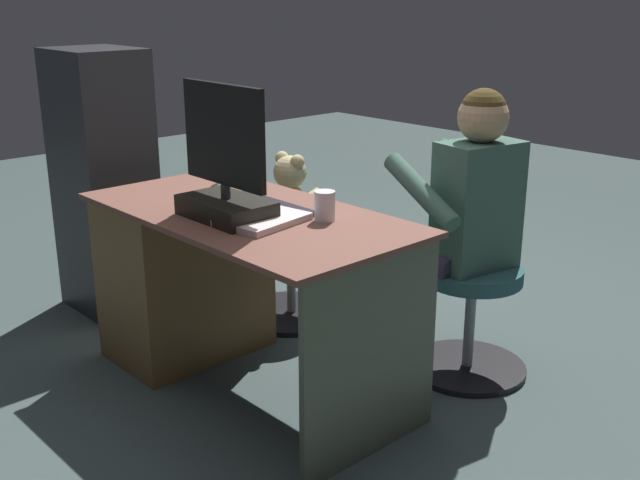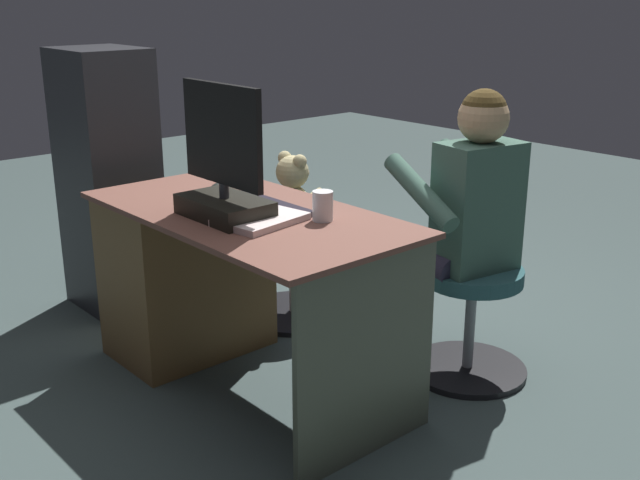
{
  "view_description": "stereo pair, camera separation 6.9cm",
  "coord_description": "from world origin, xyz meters",
  "px_view_note": "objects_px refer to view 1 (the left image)",
  "views": [
    {
      "loc": [
        -2.22,
        2.01,
        1.52
      ],
      "look_at": [
        -0.04,
        -0.01,
        0.55
      ],
      "focal_mm": 43.21,
      "sensor_mm": 36.0,
      "label": 1
    },
    {
      "loc": [
        -2.27,
        1.95,
        1.52
      ],
      "look_at": [
        -0.04,
        -0.01,
        0.55
      ],
      "focal_mm": 43.21,
      "sensor_mm": 36.0,
      "label": 2
    }
  ],
  "objects_px": {
    "cup": "(325,206)",
    "teddy_bear": "(292,193)",
    "office_chair_teddy": "(291,264)",
    "monitor": "(225,177)",
    "keyboard": "(266,206)",
    "tv_remote": "(203,195)",
    "desk": "(198,272)",
    "computer_mouse": "(221,187)",
    "visitor_chair": "(470,311)",
    "person": "(457,207)"
  },
  "relations": [
    {
      "from": "keyboard",
      "to": "cup",
      "type": "xyz_separation_m",
      "value": [
        -0.27,
        -0.05,
        0.04
      ]
    },
    {
      "from": "office_chair_teddy",
      "to": "person",
      "type": "xyz_separation_m",
      "value": [
        -0.85,
        -0.15,
        0.43
      ]
    },
    {
      "from": "desk",
      "to": "computer_mouse",
      "type": "xyz_separation_m",
      "value": [
        -0.05,
        -0.1,
        0.36
      ]
    },
    {
      "from": "office_chair_teddy",
      "to": "teddy_bear",
      "type": "distance_m",
      "value": 0.35
    },
    {
      "from": "cup",
      "to": "teddy_bear",
      "type": "bearing_deg",
      "value": -32.67
    },
    {
      "from": "computer_mouse",
      "to": "person",
      "type": "xyz_separation_m",
      "value": [
        -0.74,
        -0.62,
        -0.05
      ]
    },
    {
      "from": "computer_mouse",
      "to": "office_chair_teddy",
      "type": "xyz_separation_m",
      "value": [
        0.11,
        -0.47,
        -0.48
      ]
    },
    {
      "from": "computer_mouse",
      "to": "tv_remote",
      "type": "distance_m",
      "value": 0.11
    },
    {
      "from": "desk",
      "to": "office_chair_teddy",
      "type": "distance_m",
      "value": 0.59
    },
    {
      "from": "desk",
      "to": "office_chair_teddy",
      "type": "bearing_deg",
      "value": -83.81
    },
    {
      "from": "monitor",
      "to": "computer_mouse",
      "type": "height_order",
      "value": "monitor"
    },
    {
      "from": "monitor",
      "to": "visitor_chair",
      "type": "xyz_separation_m",
      "value": [
        -0.49,
        -0.85,
        -0.61
      ]
    },
    {
      "from": "teddy_bear",
      "to": "visitor_chair",
      "type": "height_order",
      "value": "teddy_bear"
    },
    {
      "from": "office_chair_teddy",
      "to": "person",
      "type": "bearing_deg",
      "value": -169.69
    },
    {
      "from": "office_chair_teddy",
      "to": "person",
      "type": "distance_m",
      "value": 0.96
    },
    {
      "from": "tv_remote",
      "to": "office_chair_teddy",
      "type": "height_order",
      "value": "tv_remote"
    },
    {
      "from": "monitor",
      "to": "visitor_chair",
      "type": "height_order",
      "value": "monitor"
    },
    {
      "from": "visitor_chair",
      "to": "person",
      "type": "height_order",
      "value": "person"
    },
    {
      "from": "desk",
      "to": "office_chair_teddy",
      "type": "xyz_separation_m",
      "value": [
        0.06,
        -0.57,
        -0.12
      ]
    },
    {
      "from": "keyboard",
      "to": "tv_remote",
      "type": "distance_m",
      "value": 0.31
    },
    {
      "from": "computer_mouse",
      "to": "keyboard",
      "type": "bearing_deg",
      "value": 175.18
    },
    {
      "from": "office_chair_teddy",
      "to": "cup",
      "type": "bearing_deg",
      "value": 148.0
    },
    {
      "from": "tv_remote",
      "to": "cup",
      "type": "bearing_deg",
      "value": -178.82
    },
    {
      "from": "cup",
      "to": "monitor",
      "type": "bearing_deg",
      "value": 42.13
    },
    {
      "from": "monitor",
      "to": "tv_remote",
      "type": "relative_size",
      "value": 3.23
    },
    {
      "from": "desk",
      "to": "computer_mouse",
      "type": "height_order",
      "value": "computer_mouse"
    },
    {
      "from": "computer_mouse",
      "to": "desk",
      "type": "bearing_deg",
      "value": 65.36
    },
    {
      "from": "monitor",
      "to": "computer_mouse",
      "type": "distance_m",
      "value": 0.42
    },
    {
      "from": "monitor",
      "to": "office_chair_teddy",
      "type": "distance_m",
      "value": 1.02
    },
    {
      "from": "desk",
      "to": "keyboard",
      "type": "relative_size",
      "value": 3.22
    },
    {
      "from": "keyboard",
      "to": "person",
      "type": "bearing_deg",
      "value": -122.14
    },
    {
      "from": "monitor",
      "to": "cup",
      "type": "height_order",
      "value": "monitor"
    },
    {
      "from": "desk",
      "to": "teddy_bear",
      "type": "bearing_deg",
      "value": -83.93
    },
    {
      "from": "tv_remote",
      "to": "office_chair_teddy",
      "type": "relative_size",
      "value": 0.29
    },
    {
      "from": "monitor",
      "to": "office_chair_teddy",
      "type": "bearing_deg",
      "value": -57.02
    },
    {
      "from": "teddy_bear",
      "to": "desk",
      "type": "bearing_deg",
      "value": 96.07
    },
    {
      "from": "cup",
      "to": "visitor_chair",
      "type": "distance_m",
      "value": 0.83
    },
    {
      "from": "person",
      "to": "teddy_bear",
      "type": "bearing_deg",
      "value": 9.54
    },
    {
      "from": "tv_remote",
      "to": "office_chair_teddy",
      "type": "xyz_separation_m",
      "value": [
        0.14,
        -0.58,
        -0.47
      ]
    },
    {
      "from": "cup",
      "to": "desk",
      "type": "bearing_deg",
      "value": 11.24
    },
    {
      "from": "monitor",
      "to": "person",
      "type": "bearing_deg",
      "value": -115.79
    },
    {
      "from": "desk",
      "to": "monitor",
      "type": "bearing_deg",
      "value": 163.68
    },
    {
      "from": "monitor",
      "to": "office_chair_teddy",
      "type": "xyz_separation_m",
      "value": [
        0.44,
        -0.68,
        -0.62
      ]
    },
    {
      "from": "desk",
      "to": "keyboard",
      "type": "height_order",
      "value": "keyboard"
    },
    {
      "from": "desk",
      "to": "computer_mouse",
      "type": "distance_m",
      "value": 0.38
    },
    {
      "from": "teddy_bear",
      "to": "person",
      "type": "xyz_separation_m",
      "value": [
        -0.85,
        -0.14,
        0.08
      ]
    },
    {
      "from": "keyboard",
      "to": "office_chair_teddy",
      "type": "bearing_deg",
      "value": -48.53
    },
    {
      "from": "person",
      "to": "visitor_chair",
      "type": "bearing_deg",
      "value": -169.69
    },
    {
      "from": "cup",
      "to": "visitor_chair",
      "type": "xyz_separation_m",
      "value": [
        -0.22,
        -0.61,
        -0.52
      ]
    },
    {
      "from": "visitor_chair",
      "to": "monitor",
      "type": "bearing_deg",
      "value": 60.18
    }
  ]
}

